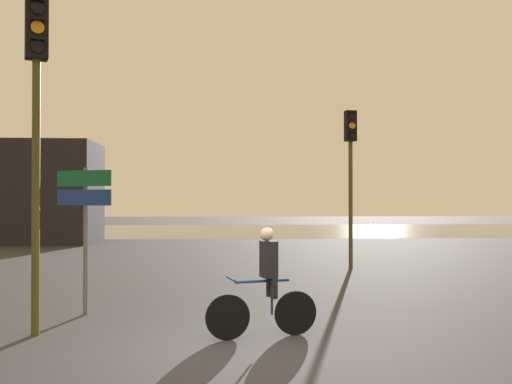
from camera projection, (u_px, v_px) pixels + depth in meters
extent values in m
plane|color=#333338|center=(243.00, 354.00, 7.49)|extent=(120.00, 120.00, 0.00)
cube|color=slate|center=(223.00, 230.00, 37.30)|extent=(80.00, 16.00, 0.01)
cylinder|color=#4C4719|center=(36.00, 197.00, 8.54)|extent=(0.12, 0.12, 4.14)
cube|color=black|center=(37.00, 30.00, 8.57)|extent=(0.39, 0.35, 0.90)
cylinder|color=black|center=(38.00, 8.00, 8.46)|extent=(0.19, 0.10, 0.19)
cube|color=black|center=(38.00, 0.00, 8.44)|extent=(0.22, 0.18, 0.02)
cylinder|color=orange|center=(38.00, 27.00, 8.45)|extent=(0.19, 0.10, 0.19)
cube|color=black|center=(38.00, 19.00, 8.44)|extent=(0.22, 0.18, 0.02)
cylinder|color=black|center=(37.00, 47.00, 8.45)|extent=(0.19, 0.10, 0.19)
cube|color=black|center=(38.00, 39.00, 8.43)|extent=(0.22, 0.18, 0.02)
cylinder|color=#4C4719|center=(351.00, 205.00, 16.75)|extent=(0.12, 0.12, 3.75)
cube|color=black|center=(350.00, 126.00, 16.78)|extent=(0.35, 0.29, 0.90)
cylinder|color=black|center=(352.00, 116.00, 16.65)|extent=(0.19, 0.06, 0.19)
cube|color=black|center=(352.00, 112.00, 16.63)|extent=(0.21, 0.15, 0.02)
cylinder|color=orange|center=(352.00, 125.00, 16.65)|extent=(0.19, 0.06, 0.19)
cube|color=black|center=(352.00, 122.00, 16.63)|extent=(0.21, 0.15, 0.02)
cylinder|color=black|center=(352.00, 135.00, 16.64)|extent=(0.19, 0.06, 0.19)
cube|color=black|center=(352.00, 132.00, 16.63)|extent=(0.21, 0.15, 0.02)
cylinder|color=slate|center=(86.00, 241.00, 10.07)|extent=(0.08, 0.08, 2.60)
cube|color=#116038|center=(84.00, 178.00, 10.03)|extent=(1.03, 0.45, 0.28)
cube|color=navy|center=(84.00, 198.00, 10.02)|extent=(1.03, 0.45, 0.28)
cylinder|color=black|center=(228.00, 317.00, 8.24)|extent=(0.65, 0.19, 0.66)
cylinder|color=black|center=(296.00, 313.00, 8.55)|extent=(0.65, 0.19, 0.66)
cylinder|color=navy|center=(262.00, 281.00, 8.40)|extent=(0.83, 0.23, 0.04)
cylinder|color=navy|center=(272.00, 296.00, 8.44)|extent=(0.04, 0.04, 0.55)
cylinder|color=navy|center=(231.00, 279.00, 8.26)|extent=(0.14, 0.45, 0.03)
cylinder|color=black|center=(270.00, 276.00, 8.54)|extent=(0.11, 0.11, 0.60)
cylinder|color=black|center=(274.00, 278.00, 8.35)|extent=(0.11, 0.11, 0.60)
cube|color=black|center=(269.00, 259.00, 8.43)|extent=(0.26, 0.34, 0.54)
sphere|color=beige|center=(267.00, 234.00, 8.43)|extent=(0.20, 0.20, 0.20)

